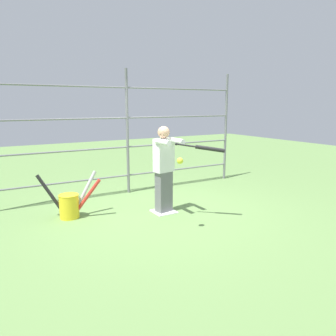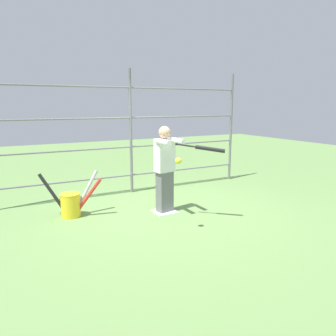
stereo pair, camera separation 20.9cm
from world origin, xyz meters
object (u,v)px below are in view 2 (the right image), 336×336
(baseball_bat_swinging, at_px, (206,148))
(batter, at_px, (165,167))
(bat_bucket, at_px, (71,203))
(softball_in_flight, at_px, (178,161))

(baseball_bat_swinging, bearing_deg, batter, -62.31)
(batter, height_order, bat_bucket, batter)
(batter, distance_m, baseball_bat_swinging, 0.91)
(bat_bucket, bearing_deg, baseball_bat_swinging, 145.96)
(baseball_bat_swinging, distance_m, softball_in_flight, 0.73)
(batter, relative_size, softball_in_flight, 16.52)
(batter, bearing_deg, bat_bucket, -20.73)
(batter, height_order, baseball_bat_swinging, batter)
(batter, distance_m, softball_in_flight, 1.06)
(softball_in_flight, bearing_deg, bat_bucket, -51.02)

